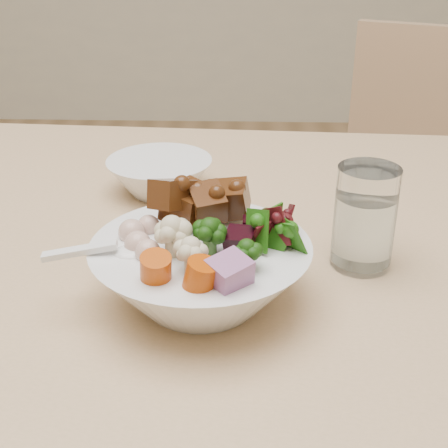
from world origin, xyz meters
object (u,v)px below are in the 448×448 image
at_px(chair_far, 422,219).
at_px(side_bowl, 160,176).
at_px(dining_table, 362,356).
at_px(food_bowl, 203,268).
at_px(water_glass, 364,221).

bearing_deg(chair_far, side_bowl, -110.61).
height_order(dining_table, food_bowl, food_bowl).
relative_size(chair_far, water_glass, 8.64).
relative_size(chair_far, food_bowl, 4.56).
distance_m(chair_far, food_bowl, 0.94).
height_order(chair_far, food_bowl, chair_far).
distance_m(dining_table, water_glass, 0.14).
xyz_separation_m(water_glass, side_bowl, (-0.23, 0.17, -0.03)).
bearing_deg(chair_far, dining_table, -86.96).
xyz_separation_m(food_bowl, side_bowl, (-0.07, 0.25, -0.01)).
height_order(chair_far, side_bowl, chair_far).
bearing_deg(water_glass, dining_table, -86.61).
distance_m(chair_far, side_bowl, 0.79).
bearing_deg(chair_far, food_bowl, -96.08).
height_order(water_glass, side_bowl, water_glass).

